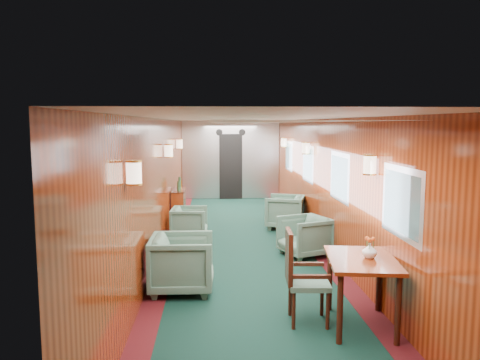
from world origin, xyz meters
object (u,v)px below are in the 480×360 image
(armchair_left_near, at_px, (182,263))
(armchair_right_near, at_px, (305,236))
(dining_table, at_px, (362,269))
(armchair_right_far, at_px, (285,212))
(side_chair, at_px, (300,273))
(credenza, at_px, (179,207))
(armchair_left_far, at_px, (189,223))

(armchair_left_near, height_order, armchair_right_near, armchair_left_near)
(dining_table, relative_size, armchair_left_near, 1.34)
(armchair_left_near, bearing_deg, armchair_right_far, -27.34)
(side_chair, xyz_separation_m, armchair_right_near, (0.61, 2.74, -0.24))
(dining_table, distance_m, armchair_right_near, 2.91)
(side_chair, xyz_separation_m, credenza, (-1.77, 5.37, -0.17))
(dining_table, bearing_deg, armchair_right_near, 99.18)
(armchair_left_near, relative_size, armchair_right_near, 1.13)
(dining_table, bearing_deg, armchair_right_far, 98.56)
(side_chair, distance_m, armchair_left_far, 4.37)
(armchair_left_far, bearing_deg, armchair_right_near, -119.79)
(dining_table, distance_m, armchair_right_far, 5.08)
(side_chair, height_order, armchair_left_near, side_chair)
(dining_table, xyz_separation_m, armchair_left_near, (-2.11, 1.26, -0.28))
(credenza, height_order, armchair_left_far, credenza)
(dining_table, height_order, armchair_left_near, dining_table)
(dining_table, xyz_separation_m, armchair_right_near, (-0.07, 2.89, -0.32))
(dining_table, height_order, credenza, credenza)
(credenza, xyz_separation_m, armchair_right_near, (2.37, -2.63, -0.08))
(armchair_left_far, xyz_separation_m, armchair_right_near, (2.07, -1.36, 0.03))
(armchair_left_near, xyz_separation_m, armchair_right_far, (2.03, 3.81, -0.02))
(credenza, height_order, armchair_right_far, credenza)
(armchair_right_far, bearing_deg, armchair_left_far, -51.14)
(armchair_left_near, relative_size, armchair_right_far, 1.07)
(side_chair, distance_m, armchair_right_near, 2.82)
(armchair_left_far, height_order, armchair_right_far, armchair_right_far)
(armchair_right_near, bearing_deg, dining_table, -19.84)
(armchair_left_near, relative_size, armchair_left_far, 1.22)
(dining_table, height_order, armchair_left_far, dining_table)
(armchair_left_near, bearing_deg, armchair_right_near, -50.61)
(armchair_left_far, height_order, armchair_right_near, armchair_right_near)
(armchair_left_far, bearing_deg, credenza, 16.81)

